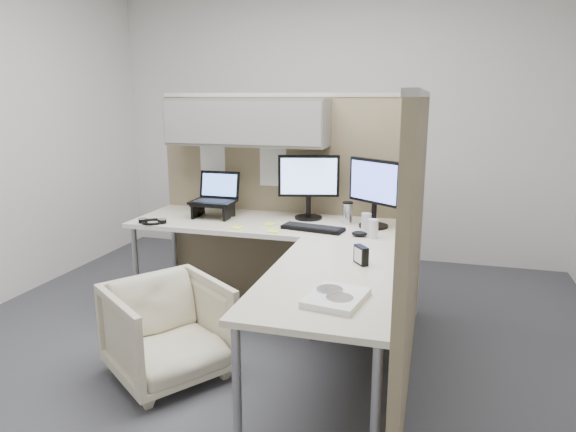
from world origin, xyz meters
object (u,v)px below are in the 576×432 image
(desk, at_px, (286,246))
(monitor_left, at_px, (309,182))
(keyboard, at_px, (313,228))
(office_chair, at_px, (168,326))

(desk, bearing_deg, monitor_left, 90.06)
(monitor_left, relative_size, keyboard, 1.12)
(monitor_left, height_order, keyboard, monitor_left)
(keyboard, bearing_deg, monitor_left, 118.74)
(desk, distance_m, keyboard, 0.29)
(desk, bearing_deg, office_chair, -135.47)
(desk, height_order, keyboard, keyboard)
(desk, xyz_separation_m, monitor_left, (-0.00, 0.58, 0.32))
(keyboard, bearing_deg, desk, -102.14)
(desk, bearing_deg, keyboard, 68.26)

